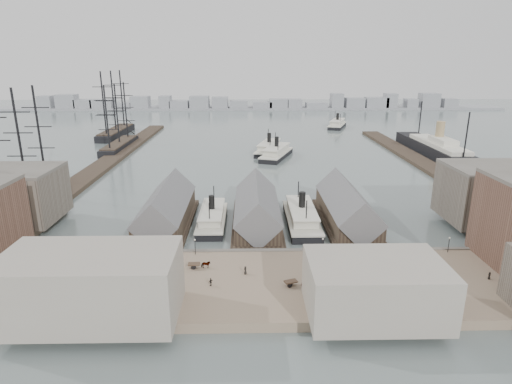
{
  "coord_description": "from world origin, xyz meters",
  "views": [
    {
      "loc": [
        -2.48,
        -99.25,
        45.48
      ],
      "look_at": [
        0.0,
        30.0,
        6.0
      ],
      "focal_mm": 30.0,
      "sensor_mm": 36.0,
      "label": 1
    }
  ],
  "objects_px": {
    "tram": "(411,263)",
    "horse_cart_left": "(53,263)",
    "ocean_steamer": "(438,149)",
    "horse_cart_center": "(203,265)",
    "ferry_docked_west": "(212,217)",
    "horse_cart_right": "(300,284)"
  },
  "relations": [
    {
      "from": "tram",
      "to": "horse_cart_left",
      "type": "height_order",
      "value": "tram"
    },
    {
      "from": "ocean_steamer",
      "to": "horse_cart_center",
      "type": "xyz_separation_m",
      "value": [
        -104.55,
        -122.26,
        -0.93
      ]
    },
    {
      "from": "ferry_docked_west",
      "to": "horse_cart_left",
      "type": "xyz_separation_m",
      "value": [
        -32.93,
        -30.07,
        0.62
      ]
    },
    {
      "from": "tram",
      "to": "horse_cart_right",
      "type": "relative_size",
      "value": 2.19
    },
    {
      "from": "tram",
      "to": "horse_cart_left",
      "type": "bearing_deg",
      "value": 169.59
    },
    {
      "from": "horse_cart_left",
      "to": "horse_cart_center",
      "type": "distance_m",
      "value": 33.42
    },
    {
      "from": "ocean_steamer",
      "to": "horse_cart_left",
      "type": "xyz_separation_m",
      "value": [
        -137.93,
        -120.46,
        -0.99
      ]
    },
    {
      "from": "ferry_docked_west",
      "to": "horse_cart_right",
      "type": "bearing_deg",
      "value": -62.96
    },
    {
      "from": "horse_cart_center",
      "to": "horse_cart_left",
      "type": "bearing_deg",
      "value": 85.68
    },
    {
      "from": "ferry_docked_west",
      "to": "horse_cart_center",
      "type": "height_order",
      "value": "ferry_docked_west"
    },
    {
      "from": "horse_cart_center",
      "to": "tram",
      "type": "bearing_deg",
      "value": -93.81
    },
    {
      "from": "horse_cart_left",
      "to": "horse_cart_right",
      "type": "distance_m",
      "value": 54.72
    },
    {
      "from": "tram",
      "to": "horse_cart_center",
      "type": "height_order",
      "value": "tram"
    },
    {
      "from": "ocean_steamer",
      "to": "horse_cart_left",
      "type": "height_order",
      "value": "ocean_steamer"
    },
    {
      "from": "ocean_steamer",
      "to": "tram",
      "type": "height_order",
      "value": "ocean_steamer"
    },
    {
      "from": "horse_cart_center",
      "to": "horse_cart_right",
      "type": "bearing_deg",
      "value": -114.66
    },
    {
      "from": "ferry_docked_west",
      "to": "horse_cart_left",
      "type": "relative_size",
      "value": 5.52
    },
    {
      "from": "ferry_docked_west",
      "to": "ocean_steamer",
      "type": "height_order",
      "value": "ocean_steamer"
    },
    {
      "from": "horse_cart_center",
      "to": "ocean_steamer",
      "type": "bearing_deg",
      "value": -41.78
    },
    {
      "from": "horse_cart_center",
      "to": "ferry_docked_west",
      "type": "bearing_deg",
      "value": -0.44
    },
    {
      "from": "ferry_docked_west",
      "to": "horse_cart_right",
      "type": "height_order",
      "value": "ferry_docked_west"
    },
    {
      "from": "ocean_steamer",
      "to": "horse_cart_left",
      "type": "distance_m",
      "value": 183.13
    }
  ]
}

